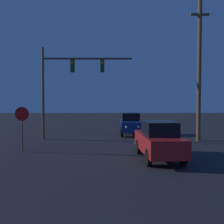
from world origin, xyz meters
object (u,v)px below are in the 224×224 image
(car_far, at_px, (131,124))
(car_near, at_px, (159,140))
(stop_sign, at_px, (22,120))
(utility_pole, at_px, (199,69))
(traffic_signal_mast, at_px, (66,78))

(car_far, bearing_deg, car_near, 95.12)
(stop_sign, bearing_deg, car_far, 47.24)
(utility_pole, bearing_deg, traffic_signal_mast, 175.48)
(car_far, distance_m, utility_pole, 6.80)
(car_far, relative_size, stop_sign, 1.72)
(car_near, distance_m, car_far, 8.78)
(traffic_signal_mast, height_order, utility_pole, utility_pole)
(car_near, relative_size, stop_sign, 1.74)
(utility_pole, bearing_deg, car_far, 143.93)
(stop_sign, bearing_deg, car_near, -14.28)
(car_near, bearing_deg, utility_pole, 52.04)
(car_far, xyz_separation_m, utility_pole, (4.43, -3.23, 4.03))
(car_far, distance_m, stop_sign, 9.53)
(utility_pole, bearing_deg, car_near, -124.86)
(car_far, relative_size, traffic_signal_mast, 0.64)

